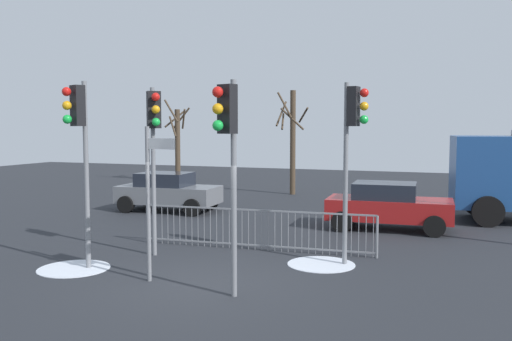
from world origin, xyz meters
name	(u,v)px	position (x,y,z in m)	size (l,w,h in m)	color
ground_plane	(198,284)	(0.00, 0.00, 0.00)	(60.00, 60.00, 0.00)	#26282D
traffic_light_mid_right	(79,132)	(-2.97, 0.12, 3.10)	(0.40, 0.53, 4.23)	slate
traffic_light_rear_right	(228,139)	(0.96, -0.64, 3.00)	(0.38, 0.54, 4.09)	slate
traffic_light_foreground_right	(154,133)	(-2.07, 1.78, 3.07)	(0.46, 0.47, 4.18)	slate
traffic_light_rear_left	(352,132)	(2.64, 2.63, 3.10)	(0.57, 0.35, 4.23)	slate
direction_sign_post	(150,196)	(-0.99, -0.19, 1.80)	(0.78, 0.22, 3.23)	slate
pedestrian_guard_railing	(255,229)	(-0.01, 3.32, 0.55)	(6.31, 0.47, 1.07)	slate
car_grey_trailing	(168,191)	(-5.44, 8.28, 0.77)	(3.89, 2.10, 1.47)	slate
car_red_near	(388,205)	(2.88, 7.46, 0.77)	(3.89, 2.10, 1.47)	maroon
bare_tree_left	(292,138)	(-2.52, 14.92, 2.66)	(1.54, 1.54, 4.91)	#473828
bare_tree_centre	(177,141)	(-10.45, 18.22, 2.38)	(1.47, 1.55, 4.76)	#473828
snow_patch_kerb	(74,268)	(-3.18, 0.07, 0.01)	(1.61, 1.61, 0.01)	silver
snow_patch_island	(321,264)	(1.99, 2.42, 0.01)	(1.59, 1.59, 0.01)	silver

